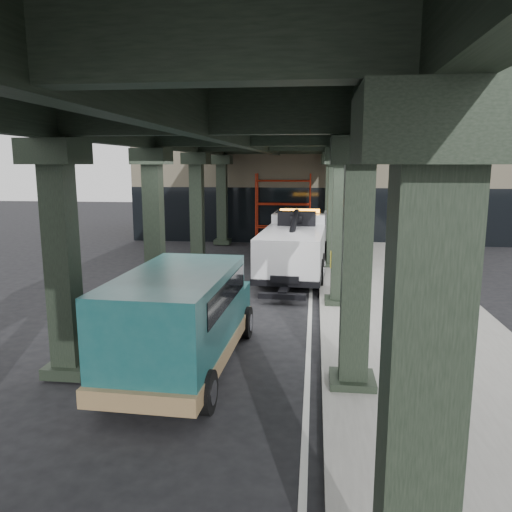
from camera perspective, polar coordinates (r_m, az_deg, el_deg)
The scene contains 8 objects.
ground at distance 14.43m, azimuth -0.69°, elevation -7.74°, with size 90.00×90.00×0.00m, color black.
sidewalk at distance 16.44m, azimuth 16.08°, elevation -5.61°, with size 5.00×40.00×0.15m, color gray.
lane_stripe at distance 16.23m, azimuth 6.22°, elevation -5.71°, with size 0.12×38.00×0.01m, color silver.
viaduct at distance 15.78m, azimuth -1.25°, elevation 13.92°, with size 7.40×32.00×6.40m.
building at distance 33.60m, azimuth 7.22°, elevation 9.49°, with size 22.00×10.00×8.00m, color #C6B793.
scaffolding at distance 28.40m, azimuth 3.14°, elevation 5.58°, with size 3.08×0.88×4.00m.
tow_truck at distance 20.70m, azimuth 4.58°, elevation 1.53°, with size 2.77×8.32×2.69m.
towed_van at distance 11.03m, azimuth -8.47°, elevation -6.93°, with size 2.45×5.72×2.29m.
Camera 1 is at (1.78, -13.59, 4.50)m, focal length 35.00 mm.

